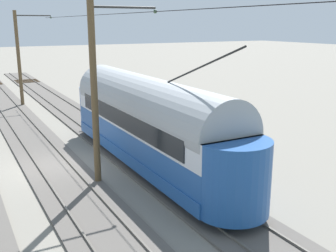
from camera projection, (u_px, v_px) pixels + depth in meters
ground_plane at (54, 167)px, 19.30m from camera, size 220.00×220.00×0.00m
track_streetcar_siding at (129, 152)px, 21.43m from camera, size 2.80×80.00×0.18m
track_adjacent_siding at (52, 164)px, 19.55m from camera, size 2.80×80.00×0.18m
vintage_streetcar at (148, 121)px, 18.86m from camera, size 2.65×15.55×5.85m
catenary_pole_foreground at (20, 57)px, 32.75m from camera, size 3.04×0.28×7.70m
catenary_pole_mid_near at (96, 90)px, 16.44m from camera, size 3.04×0.28×7.70m
overhead_wire_run at (146, 12)px, 17.57m from camera, size 2.83×42.32×0.18m
switch_stand at (86, 102)px, 31.54m from camera, size 0.50×0.30×1.24m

